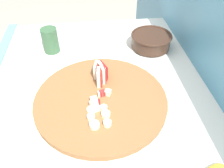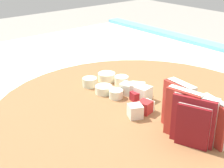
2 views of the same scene
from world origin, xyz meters
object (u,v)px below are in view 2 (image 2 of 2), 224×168
object	(u,v)px
cutting_board	(142,115)
apple_dice_pile	(137,97)
apple_wedge_fan	(191,116)
banana_slice_rows	(111,84)

from	to	relation	value
cutting_board	apple_dice_pile	bearing A→B (deg)	-23.39
apple_wedge_fan	apple_dice_pile	distance (m)	0.12
apple_wedge_fan	banana_slice_rows	bearing A→B (deg)	-7.25
banana_slice_rows	cutting_board	bearing A→B (deg)	171.41
apple_wedge_fan	apple_dice_pile	world-z (taller)	apple_wedge_fan
apple_wedge_fan	apple_dice_pile	bearing A→B (deg)	-9.36
apple_wedge_fan	banana_slice_rows	distance (m)	0.18
cutting_board	banana_slice_rows	world-z (taller)	banana_slice_rows
apple_dice_pile	banana_slice_rows	size ratio (longest dim) A/B	1.01
cutting_board	apple_dice_pile	xyz separation A→B (m)	(0.02, -0.01, 0.02)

